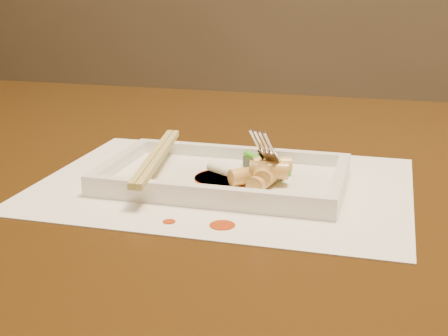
% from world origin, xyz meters
% --- Properties ---
extents(table, '(1.40, 0.90, 0.75)m').
position_xyz_m(table, '(0.00, 0.00, 0.65)').
color(table, black).
rests_on(table, ground).
extents(placemat, '(0.40, 0.30, 0.00)m').
position_xyz_m(placemat, '(0.08, -0.10, 0.75)').
color(placemat, white).
rests_on(placemat, table).
extents(sauce_splatter_a, '(0.02, 0.02, 0.00)m').
position_xyz_m(sauce_splatter_a, '(0.11, -0.21, 0.75)').
color(sauce_splatter_a, '#A72E04').
rests_on(sauce_splatter_a, placemat).
extents(sauce_splatter_b, '(0.01, 0.01, 0.00)m').
position_xyz_m(sauce_splatter_b, '(0.06, -0.22, 0.75)').
color(sauce_splatter_b, '#A72E04').
rests_on(sauce_splatter_b, placemat).
extents(plate_base, '(0.26, 0.16, 0.01)m').
position_xyz_m(plate_base, '(0.08, -0.10, 0.76)').
color(plate_base, white).
rests_on(plate_base, placemat).
extents(plate_rim_far, '(0.26, 0.01, 0.01)m').
position_xyz_m(plate_rim_far, '(0.08, -0.02, 0.77)').
color(plate_rim_far, white).
rests_on(plate_rim_far, plate_base).
extents(plate_rim_near, '(0.26, 0.01, 0.01)m').
position_xyz_m(plate_rim_near, '(0.08, -0.17, 0.77)').
color(plate_rim_near, white).
rests_on(plate_rim_near, plate_base).
extents(plate_rim_left, '(0.01, 0.14, 0.01)m').
position_xyz_m(plate_rim_left, '(-0.04, -0.10, 0.77)').
color(plate_rim_left, white).
rests_on(plate_rim_left, plate_base).
extents(plate_rim_right, '(0.01, 0.14, 0.01)m').
position_xyz_m(plate_rim_right, '(0.20, -0.10, 0.77)').
color(plate_rim_right, white).
rests_on(plate_rim_right, plate_base).
extents(veg_piece, '(0.05, 0.05, 0.01)m').
position_xyz_m(veg_piece, '(0.12, -0.06, 0.77)').
color(veg_piece, black).
rests_on(veg_piece, plate_base).
extents(scallion_white, '(0.04, 0.03, 0.01)m').
position_xyz_m(scallion_white, '(0.08, -0.11, 0.77)').
color(scallion_white, '#EAEACC').
rests_on(scallion_white, plate_base).
extents(scallion_green, '(0.06, 0.07, 0.01)m').
position_xyz_m(scallion_green, '(0.12, -0.08, 0.77)').
color(scallion_green, green).
rests_on(scallion_green, plate_base).
extents(chopstick_a, '(0.04, 0.21, 0.01)m').
position_xyz_m(chopstick_a, '(-0.00, -0.10, 0.78)').
color(chopstick_a, tan).
rests_on(chopstick_a, plate_rim_near).
extents(chopstick_b, '(0.04, 0.21, 0.01)m').
position_xyz_m(chopstick_b, '(0.01, -0.10, 0.78)').
color(chopstick_b, tan).
rests_on(chopstick_b, plate_rim_near).
extents(fork, '(0.09, 0.10, 0.14)m').
position_xyz_m(fork, '(0.15, -0.08, 0.83)').
color(fork, silver).
rests_on(fork, plate_base).
extents(sauce_blob_0, '(0.06, 0.06, 0.00)m').
position_xyz_m(sauce_blob_0, '(0.08, -0.11, 0.76)').
color(sauce_blob_0, '#A72E04').
rests_on(sauce_blob_0, plate_base).
extents(sauce_blob_1, '(0.04, 0.04, 0.00)m').
position_xyz_m(sauce_blob_1, '(0.08, -0.10, 0.76)').
color(sauce_blob_1, '#A72E04').
rests_on(sauce_blob_1, plate_base).
extents(sauce_blob_2, '(0.06, 0.06, 0.00)m').
position_xyz_m(sauce_blob_2, '(0.08, -0.10, 0.76)').
color(sauce_blob_2, '#A72E04').
rests_on(sauce_blob_2, plate_base).
extents(rice_cake_0, '(0.05, 0.03, 0.02)m').
position_xyz_m(rice_cake_0, '(0.13, -0.07, 0.77)').
color(rice_cake_0, '#E4C36A').
rests_on(rice_cake_0, plate_base).
extents(rice_cake_1, '(0.05, 0.04, 0.02)m').
position_xyz_m(rice_cake_1, '(0.11, -0.12, 0.77)').
color(rice_cake_1, '#E4C36A').
rests_on(rice_cake_1, plate_base).
extents(rice_cake_2, '(0.03, 0.04, 0.02)m').
position_xyz_m(rice_cake_2, '(0.13, -0.12, 0.78)').
color(rice_cake_2, '#E4C36A').
rests_on(rice_cake_2, plate_base).
extents(rice_cake_3, '(0.03, 0.05, 0.02)m').
position_xyz_m(rice_cake_3, '(0.13, -0.13, 0.77)').
color(rice_cake_3, '#E4C36A').
rests_on(rice_cake_3, plate_base).
extents(rice_cake_4, '(0.03, 0.05, 0.02)m').
position_xyz_m(rice_cake_4, '(0.13, -0.09, 0.77)').
color(rice_cake_4, '#E4C36A').
rests_on(rice_cake_4, plate_base).
extents(rice_cake_5, '(0.04, 0.03, 0.02)m').
position_xyz_m(rice_cake_5, '(0.13, -0.11, 0.78)').
color(rice_cake_5, '#E4C36A').
rests_on(rice_cake_5, plate_base).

